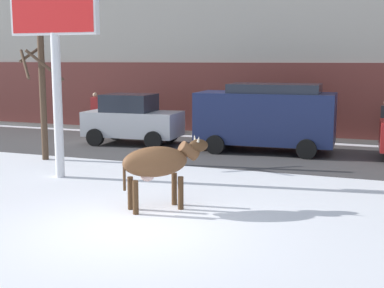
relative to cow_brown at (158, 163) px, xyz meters
The scene contains 8 objects.
ground_plane 1.66m from the cow_brown, 87.50° to the right, with size 120.00×120.00×0.00m, color white.
road_strip 7.35m from the cow_brown, 89.54° to the left, with size 60.00×5.60×0.01m, color #423F3F.
cow_brown is the anchor object (origin of this frame).
billboard 5.35m from the cow_brown, 153.49° to the left, with size 2.52×0.27×5.56m.
car_silver_hatchback 8.90m from the cow_brown, 120.74° to the left, with size 3.59×2.09×1.86m.
car_navy_van 7.76m from the cow_brown, 86.46° to the left, with size 4.70×2.33×2.32m.
pedestrian_by_cars 12.44m from the cow_brown, 127.02° to the left, with size 0.36×0.24×1.73m.
bare_tree_right_lot 6.97m from the cow_brown, 146.05° to the left, with size 1.56×1.39×4.05m.
Camera 1 is at (4.48, -8.60, 3.12)m, focal length 49.88 mm.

